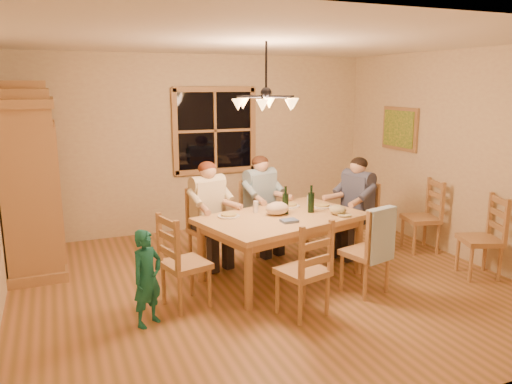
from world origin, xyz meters
name	(u,v)px	position (x,y,z in m)	size (l,w,h in m)	color
floor	(265,284)	(0.00, 0.00, 0.00)	(5.50, 5.50, 0.00)	olive
ceiling	(266,41)	(0.00, 0.00, 2.70)	(5.50, 5.00, 0.02)	white
wall_back	(202,144)	(0.00, 2.50, 1.35)	(5.50, 0.02, 2.70)	beige
wall_right	(459,155)	(2.75, 0.00, 1.35)	(0.02, 5.00, 2.70)	beige
window	(215,131)	(0.20, 2.47, 1.55)	(1.30, 0.06, 1.30)	black
painting	(399,129)	(2.71, 1.20, 1.60)	(0.06, 0.78, 0.64)	#A27046
chandelier	(266,102)	(0.00, 0.00, 2.08)	(0.77, 0.68, 0.71)	black
armoire	(32,185)	(-2.42, 1.60, 1.06)	(0.66, 1.40, 2.30)	#A27046
dining_table	(282,224)	(0.26, 0.12, 0.66)	(2.08, 1.57, 0.76)	tan
chair_far_left	(209,242)	(-0.41, 0.84, 0.30)	(0.53, 0.52, 0.99)	#AC744B
chair_far_right	(261,231)	(0.38, 1.05, 0.30)	(0.53, 0.52, 0.99)	#AC744B
chair_near_left	(302,286)	(0.04, -0.85, 0.30)	(0.53, 0.52, 0.99)	#AC744B
chair_near_right	(365,266)	(0.93, -0.61, 0.30)	(0.53, 0.52, 0.99)	#AC744B
chair_end_left	(186,278)	(-0.98, -0.21, 0.30)	(0.52, 0.53, 0.99)	#AC744B
chair_end_right	(355,234)	(1.50, 0.45, 0.30)	(0.52, 0.53, 0.99)	#AC744B
adult_woman	(208,201)	(-0.41, 0.84, 0.84)	(0.48, 0.50, 0.87)	beige
adult_plaid_man	(261,192)	(0.38, 1.05, 0.84)	(0.48, 0.50, 0.87)	teal
adult_slate_man	(357,195)	(1.50, 0.45, 0.84)	(0.50, 0.48, 0.87)	#3D4462
towel	(380,235)	(0.98, -0.79, 0.70)	(0.38, 0.10, 0.58)	#AACDE6
wine_bottle_a	(285,200)	(0.34, 0.19, 0.93)	(0.08, 0.08, 0.33)	black
wine_bottle_b	(311,199)	(0.65, 0.13, 0.93)	(0.08, 0.08, 0.33)	black
plate_woman	(229,216)	(-0.33, 0.30, 0.77)	(0.26, 0.26, 0.02)	white
plate_plaid	(289,206)	(0.53, 0.47, 0.77)	(0.26, 0.26, 0.02)	white
plate_slate	(322,206)	(0.90, 0.30, 0.77)	(0.26, 0.26, 0.02)	white
wine_glass_a	(256,207)	(0.03, 0.37, 0.83)	(0.06, 0.06, 0.14)	silver
wine_glass_b	(310,201)	(0.78, 0.41, 0.83)	(0.06, 0.06, 0.14)	silver
cap	(338,210)	(0.89, -0.07, 0.82)	(0.20, 0.20, 0.11)	tan
napkin	(289,221)	(0.22, -0.16, 0.78)	(0.18, 0.14, 0.03)	slate
cloth_bundle	(277,208)	(0.22, 0.18, 0.84)	(0.28, 0.22, 0.15)	#C1A98C
child	(147,278)	(-1.42, -0.48, 0.47)	(0.34, 0.23, 0.94)	#17685A
chair_spare_front	(479,252)	(2.45, -0.74, 0.30)	(0.55, 0.56, 0.99)	#AC744B
chair_spare_back	(420,229)	(2.45, 0.29, 0.30)	(0.51, 0.52, 0.99)	#AC744B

